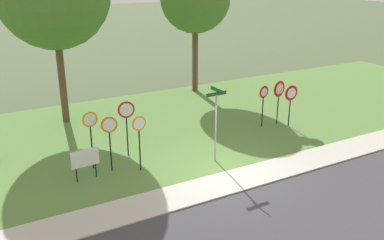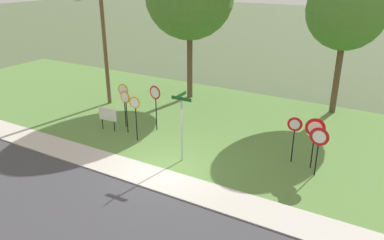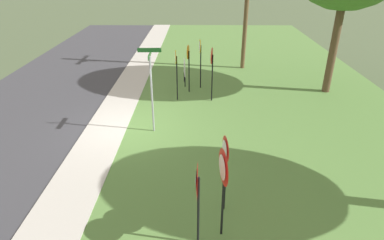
{
  "view_description": "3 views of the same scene",
  "coord_description": "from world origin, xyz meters",
  "px_view_note": "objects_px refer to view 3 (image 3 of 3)",
  "views": [
    {
      "loc": [
        -8.61,
        -12.75,
        7.78
      ],
      "look_at": [
        0.38,
        3.36,
        1.12
      ],
      "focal_mm": 39.95,
      "sensor_mm": 36.0,
      "label": 1
    },
    {
      "loc": [
        8.24,
        -11.86,
        8.12
      ],
      "look_at": [
        -0.08,
        2.49,
        1.45
      ],
      "focal_mm": 35.53,
      "sensor_mm": 36.0,
      "label": 2
    },
    {
      "loc": [
        11.22,
        2.7,
        5.93
      ],
      "look_at": [
        1.6,
        2.55,
        1.19
      ],
      "focal_mm": 30.65,
      "sensor_mm": 36.0,
      "label": 3
    }
  ],
  "objects_px": {
    "yield_sign_far_left": "(225,158)",
    "stop_sign_near_left": "(212,63)",
    "stop_sign_far_center": "(176,65)",
    "yield_sign_near_right": "(223,174)",
    "stop_sign_near_right": "(200,54)",
    "notice_board": "(185,69)",
    "stop_sign_far_left": "(188,59)",
    "yield_sign_near_left": "(197,187)",
    "street_name_post": "(151,84)"
  },
  "relations": [
    {
      "from": "stop_sign_near_left",
      "to": "stop_sign_far_left",
      "type": "relative_size",
      "value": 1.07
    },
    {
      "from": "stop_sign_near_left",
      "to": "yield_sign_near_right",
      "type": "xyz_separation_m",
      "value": [
        8.18,
        -0.08,
        -0.07
      ]
    },
    {
      "from": "stop_sign_near_left",
      "to": "stop_sign_near_right",
      "type": "height_order",
      "value": "stop_sign_near_left"
    },
    {
      "from": "yield_sign_near_right",
      "to": "street_name_post",
      "type": "relative_size",
      "value": 0.73
    },
    {
      "from": "stop_sign_near_right",
      "to": "street_name_post",
      "type": "bearing_deg",
      "value": -25.16
    },
    {
      "from": "notice_board",
      "to": "stop_sign_near_left",
      "type": "bearing_deg",
      "value": 25.45
    },
    {
      "from": "stop_sign_far_left",
      "to": "yield_sign_far_left",
      "type": "bearing_deg",
      "value": 15.41
    },
    {
      "from": "yield_sign_near_right",
      "to": "stop_sign_near_right",
      "type": "bearing_deg",
      "value": 172.51
    },
    {
      "from": "street_name_post",
      "to": "yield_sign_near_right",
      "type": "bearing_deg",
      "value": 21.28
    },
    {
      "from": "stop_sign_far_left",
      "to": "stop_sign_far_center",
      "type": "distance_m",
      "value": 1.15
    },
    {
      "from": "yield_sign_near_left",
      "to": "yield_sign_far_left",
      "type": "bearing_deg",
      "value": 151.79
    },
    {
      "from": "stop_sign_near_left",
      "to": "stop_sign_far_center",
      "type": "relative_size",
      "value": 1.06
    },
    {
      "from": "yield_sign_far_left",
      "to": "notice_board",
      "type": "height_order",
      "value": "yield_sign_far_left"
    },
    {
      "from": "stop_sign_near_right",
      "to": "stop_sign_far_center",
      "type": "height_order",
      "value": "stop_sign_near_right"
    },
    {
      "from": "yield_sign_near_left",
      "to": "yield_sign_far_left",
      "type": "height_order",
      "value": "yield_sign_near_left"
    },
    {
      "from": "stop_sign_near_right",
      "to": "stop_sign_far_left",
      "type": "distance_m",
      "value": 0.81
    },
    {
      "from": "stop_sign_far_center",
      "to": "notice_board",
      "type": "height_order",
      "value": "stop_sign_far_center"
    },
    {
      "from": "yield_sign_near_left",
      "to": "street_name_post",
      "type": "height_order",
      "value": "street_name_post"
    },
    {
      "from": "stop_sign_far_left",
      "to": "stop_sign_far_center",
      "type": "height_order",
      "value": "stop_sign_far_center"
    },
    {
      "from": "yield_sign_near_right",
      "to": "notice_board",
      "type": "relative_size",
      "value": 1.85
    },
    {
      "from": "stop_sign_near_right",
      "to": "stop_sign_near_left",
      "type": "bearing_deg",
      "value": 12.07
    },
    {
      "from": "yield_sign_far_left",
      "to": "yield_sign_near_right",
      "type": "bearing_deg",
      "value": -17.45
    },
    {
      "from": "stop_sign_far_left",
      "to": "notice_board",
      "type": "relative_size",
      "value": 1.84
    },
    {
      "from": "stop_sign_near_left",
      "to": "stop_sign_far_left",
      "type": "bearing_deg",
      "value": -127.97
    },
    {
      "from": "yield_sign_near_right",
      "to": "stop_sign_far_center",
      "type": "bearing_deg",
      "value": -179.65
    },
    {
      "from": "street_name_post",
      "to": "stop_sign_far_center",
      "type": "bearing_deg",
      "value": 165.59
    },
    {
      "from": "street_name_post",
      "to": "yield_sign_near_left",
      "type": "bearing_deg",
      "value": 14.97
    },
    {
      "from": "yield_sign_near_left",
      "to": "yield_sign_near_right",
      "type": "xyz_separation_m",
      "value": [
        -0.3,
        0.55,
        0.12
      ]
    },
    {
      "from": "stop_sign_near_left",
      "to": "street_name_post",
      "type": "height_order",
      "value": "street_name_post"
    },
    {
      "from": "street_name_post",
      "to": "notice_board",
      "type": "xyz_separation_m",
      "value": [
        -5.2,
        0.98,
        -1.04
      ]
    },
    {
      "from": "yield_sign_far_left",
      "to": "stop_sign_near_left",
      "type": "bearing_deg",
      "value": 170.78
    },
    {
      "from": "stop_sign_far_center",
      "to": "yield_sign_near_right",
      "type": "bearing_deg",
      "value": 4.57
    },
    {
      "from": "yield_sign_near_left",
      "to": "yield_sign_near_right",
      "type": "relative_size",
      "value": 0.94
    },
    {
      "from": "yield_sign_near_left",
      "to": "notice_board",
      "type": "bearing_deg",
      "value": -175.0
    },
    {
      "from": "stop_sign_far_center",
      "to": "street_name_post",
      "type": "relative_size",
      "value": 0.73
    },
    {
      "from": "stop_sign_far_center",
      "to": "notice_board",
      "type": "distance_m",
      "value": 2.29
    },
    {
      "from": "stop_sign_far_left",
      "to": "stop_sign_far_center",
      "type": "bearing_deg",
      "value": -18.91
    },
    {
      "from": "stop_sign_near_right",
      "to": "stop_sign_far_left",
      "type": "relative_size",
      "value": 1.06
    },
    {
      "from": "street_name_post",
      "to": "stop_sign_near_right",
      "type": "bearing_deg",
      "value": 157.56
    },
    {
      "from": "stop_sign_near_right",
      "to": "notice_board",
      "type": "height_order",
      "value": "stop_sign_near_right"
    },
    {
      "from": "stop_sign_far_left",
      "to": "yield_sign_near_right",
      "type": "bearing_deg",
      "value": 13.96
    },
    {
      "from": "yield_sign_near_left",
      "to": "street_name_post",
      "type": "distance_m",
      "value": 5.73
    },
    {
      "from": "yield_sign_near_right",
      "to": "yield_sign_far_left",
      "type": "height_order",
      "value": "yield_sign_near_right"
    },
    {
      "from": "notice_board",
      "to": "stop_sign_far_center",
      "type": "bearing_deg",
      "value": -12.64
    },
    {
      "from": "stop_sign_far_center",
      "to": "yield_sign_near_right",
      "type": "height_order",
      "value": "stop_sign_far_center"
    },
    {
      "from": "yield_sign_far_left",
      "to": "street_name_post",
      "type": "relative_size",
      "value": 0.67
    },
    {
      "from": "street_name_post",
      "to": "stop_sign_near_left",
      "type": "bearing_deg",
      "value": 141.1
    },
    {
      "from": "stop_sign_near_right",
      "to": "street_name_post",
      "type": "distance_m",
      "value": 5.02
    },
    {
      "from": "stop_sign_near_right",
      "to": "stop_sign_far_center",
      "type": "bearing_deg",
      "value": -38.37
    },
    {
      "from": "yield_sign_near_left",
      "to": "yield_sign_near_right",
      "type": "bearing_deg",
      "value": 120.29
    }
  ]
}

